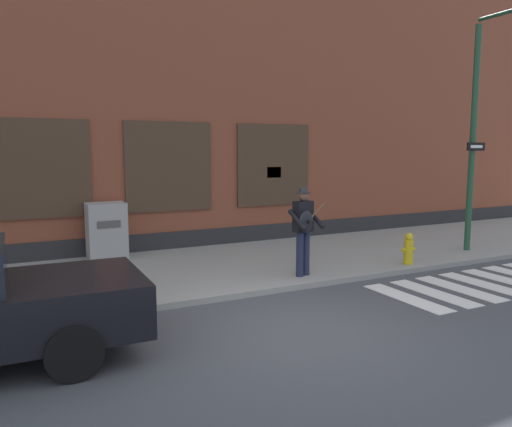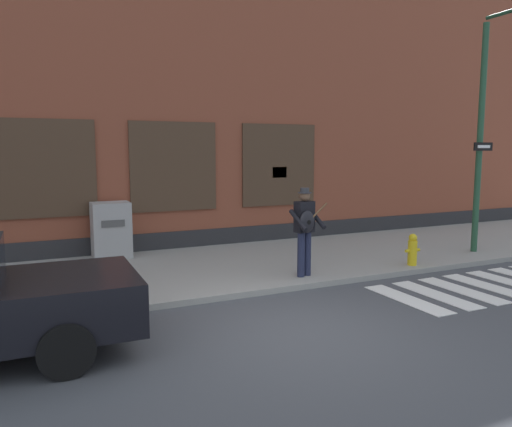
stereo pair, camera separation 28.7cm
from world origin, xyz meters
The scene contains 7 objects.
ground_plane centered at (0.00, 0.00, 0.00)m, with size 160.00×160.00×0.00m, color #424449.
sidewalk centered at (0.00, 4.01, 0.06)m, with size 28.00×4.42×0.11m.
building_backdrop centered at (0.00, 8.22, 4.72)m, with size 28.00×4.06×9.46m.
crosswalk centered at (5.27, 0.51, 0.01)m, with size 5.78×1.90×0.01m.
busker centered at (1.55, 2.32, 1.13)m, with size 0.75×0.60×1.78m.
utility_box centered at (-1.66, 5.77, 0.77)m, with size 0.87×0.67×1.31m.
fire_hydrant centered at (4.20, 2.16, 0.46)m, with size 0.38×0.20×0.70m.
Camera 2 is at (-3.48, -6.12, 2.65)m, focal length 35.00 mm.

